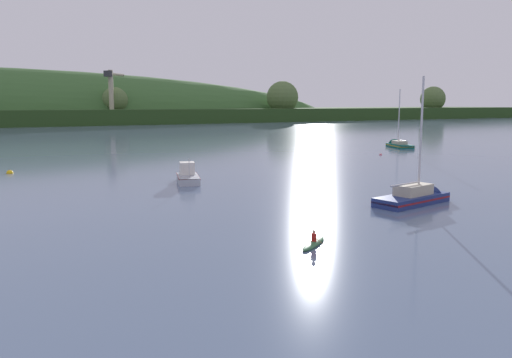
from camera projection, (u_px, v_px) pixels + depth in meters
The scene contains 7 objects.
dockside_crane at pixel (112, 99), 200.88m from camera, with size 10.21×9.83×20.91m.
sailboat_near_mooring at pixel (397, 146), 97.54m from camera, with size 5.57×8.27×12.03m.
sailboat_outer_reach at pixel (418, 200), 43.03m from camera, with size 8.50×3.69×11.55m.
fishing_boat_moored at pixel (188, 178), 54.48m from camera, with size 3.72×5.88×3.50m.
canoe_with_paddler at pixel (314, 243), 30.31m from camera, with size 3.24×2.51×1.02m.
mooring_buoy_foreground at pixel (381, 155), 82.83m from camera, with size 0.45×0.45×0.53m.
mooring_buoy_far_upstream at pixel (10, 173), 61.10m from camera, with size 0.79×0.79×0.87m.
Camera 1 is at (-28.19, -6.80, 8.24)m, focal length 36.23 mm.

